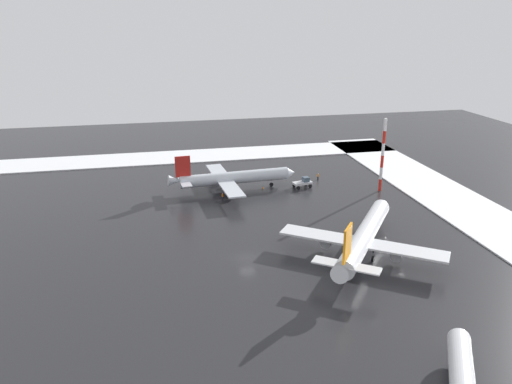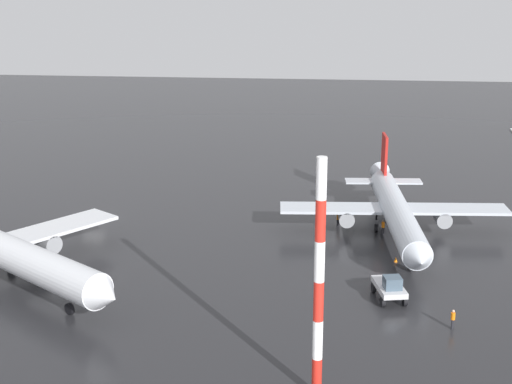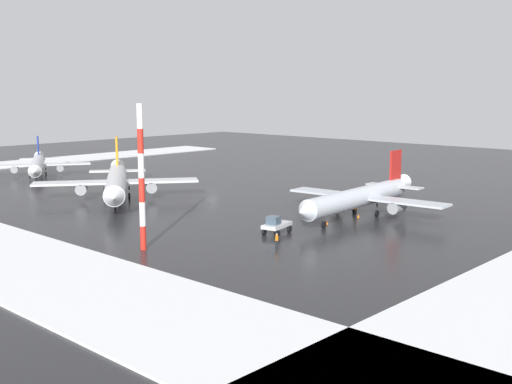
{
  "view_description": "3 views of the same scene",
  "coord_description": "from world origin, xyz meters",
  "px_view_note": "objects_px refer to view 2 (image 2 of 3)",
  "views": [
    {
      "loc": [
        -74.45,
        14.58,
        38.62
      ],
      "look_at": [
        20.15,
        -5.87,
        4.49
      ],
      "focal_mm": 35.0,
      "sensor_mm": 36.0,
      "label": 1
    },
    {
      "loc": [
        28.16,
        -85.86,
        28.9
      ],
      "look_at": [
        19.48,
        -0.49,
        3.94
      ],
      "focal_mm": 55.0,
      "sensor_mm": 36.0,
      "label": 2
    },
    {
      "loc": [
        87.29,
        -82.19,
        18.69
      ],
      "look_at": [
        17.57,
        -6.9,
        2.28
      ],
      "focal_mm": 45.0,
      "sensor_mm": 36.0,
      "label": 3
    }
  ],
  "objects_px": {
    "ground_crew_by_nose_gear": "(338,218)",
    "antenna_mast": "(319,281)",
    "airplane_foreground_jet": "(396,211)",
    "pushback_tug": "(390,287)",
    "ground_crew_beside_wing": "(383,226)",
    "traffic_cone_mid_line": "(396,259)",
    "traffic_cone_near_nose": "(396,236)",
    "ground_crew_near_tug": "(453,318)",
    "airplane_far_rear": "(0,249)"
  },
  "relations": [
    {
      "from": "airplane_foreground_jet",
      "to": "traffic_cone_mid_line",
      "type": "bearing_deg",
      "value": -7.63
    },
    {
      "from": "ground_crew_near_tug",
      "to": "traffic_cone_near_nose",
      "type": "relative_size",
      "value": 3.11
    },
    {
      "from": "antenna_mast",
      "to": "traffic_cone_near_nose",
      "type": "bearing_deg",
      "value": 76.87
    },
    {
      "from": "ground_crew_beside_wing",
      "to": "ground_crew_by_nose_gear",
      "type": "distance_m",
      "value": 5.47
    },
    {
      "from": "airplane_far_rear",
      "to": "ground_crew_near_tug",
      "type": "xyz_separation_m",
      "value": [
        40.99,
        -5.88,
        -2.34
      ]
    },
    {
      "from": "airplane_foreground_jet",
      "to": "antenna_mast",
      "type": "xyz_separation_m",
      "value": [
        -7.73,
        -33.84,
        5.55
      ]
    },
    {
      "from": "ground_crew_near_tug",
      "to": "traffic_cone_near_nose",
      "type": "height_order",
      "value": "ground_crew_near_tug"
    },
    {
      "from": "pushback_tug",
      "to": "antenna_mast",
      "type": "distance_m",
      "value": 19.34
    },
    {
      "from": "antenna_mast",
      "to": "traffic_cone_near_nose",
      "type": "height_order",
      "value": "antenna_mast"
    },
    {
      "from": "traffic_cone_near_nose",
      "to": "antenna_mast",
      "type": "bearing_deg",
      "value": -103.13
    },
    {
      "from": "airplane_far_rear",
      "to": "ground_crew_by_nose_gear",
      "type": "distance_m",
      "value": 37.27
    },
    {
      "from": "ground_crew_beside_wing",
      "to": "traffic_cone_mid_line",
      "type": "bearing_deg",
      "value": 174.26
    },
    {
      "from": "antenna_mast",
      "to": "traffic_cone_near_nose",
      "type": "distance_m",
      "value": 35.33
    },
    {
      "from": "airplane_far_rear",
      "to": "traffic_cone_near_nose",
      "type": "relative_size",
      "value": 52.47
    },
    {
      "from": "pushback_tug",
      "to": "ground_crew_near_tug",
      "type": "bearing_deg",
      "value": 29.96
    },
    {
      "from": "airplane_foreground_jet",
      "to": "ground_crew_near_tug",
      "type": "distance_m",
      "value": 22.65
    },
    {
      "from": "ground_crew_by_nose_gear",
      "to": "traffic_cone_mid_line",
      "type": "distance_m",
      "value": 12.12
    },
    {
      "from": "ground_crew_by_nose_gear",
      "to": "antenna_mast",
      "type": "distance_m",
      "value": 37.81
    },
    {
      "from": "ground_crew_by_nose_gear",
      "to": "traffic_cone_mid_line",
      "type": "height_order",
      "value": "ground_crew_by_nose_gear"
    },
    {
      "from": "airplane_far_rear",
      "to": "ground_crew_by_nose_gear",
      "type": "bearing_deg",
      "value": 68.08
    },
    {
      "from": "pushback_tug",
      "to": "antenna_mast",
      "type": "bearing_deg",
      "value": -31.74
    },
    {
      "from": "antenna_mast",
      "to": "traffic_cone_mid_line",
      "type": "height_order",
      "value": "antenna_mast"
    },
    {
      "from": "airplane_far_rear",
      "to": "pushback_tug",
      "type": "height_order",
      "value": "airplane_far_rear"
    },
    {
      "from": "ground_crew_beside_wing",
      "to": "traffic_cone_mid_line",
      "type": "distance_m",
      "value": 8.38
    },
    {
      "from": "ground_crew_near_tug",
      "to": "ground_crew_beside_wing",
      "type": "xyz_separation_m",
      "value": [
        -4.44,
        23.19,
        0.0
      ]
    },
    {
      "from": "ground_crew_near_tug",
      "to": "antenna_mast",
      "type": "distance_m",
      "value": 17.56
    },
    {
      "from": "pushback_tug",
      "to": "ground_crew_by_nose_gear",
      "type": "xyz_separation_m",
      "value": [
        -4.6,
        20.15,
        -0.31
      ]
    },
    {
      "from": "airplane_far_rear",
      "to": "pushback_tug",
      "type": "relative_size",
      "value": 5.82
    },
    {
      "from": "pushback_tug",
      "to": "antenna_mast",
      "type": "height_order",
      "value": "antenna_mast"
    },
    {
      "from": "airplane_far_rear",
      "to": "ground_crew_beside_wing",
      "type": "distance_m",
      "value": 40.51
    },
    {
      "from": "ground_crew_by_nose_gear",
      "to": "antenna_mast",
      "type": "xyz_separation_m",
      "value": [
        -1.48,
        -37.01,
        7.59
      ]
    },
    {
      "from": "ground_crew_beside_wing",
      "to": "traffic_cone_near_nose",
      "type": "distance_m",
      "value": 1.98
    },
    {
      "from": "traffic_cone_mid_line",
      "to": "airplane_far_rear",
      "type": "bearing_deg",
      "value": -166.45
    },
    {
      "from": "airplane_far_rear",
      "to": "antenna_mast",
      "type": "xyz_separation_m",
      "value": [
        30.12,
        -17.39,
        5.25
      ]
    },
    {
      "from": "airplane_foreground_jet",
      "to": "ground_crew_by_nose_gear",
      "type": "xyz_separation_m",
      "value": [
        -6.25,
        3.17,
        -2.04
      ]
    },
    {
      "from": "ground_crew_by_nose_gear",
      "to": "traffic_cone_mid_line",
      "type": "xyz_separation_m",
      "value": [
        5.81,
        -10.61,
        -0.7
      ]
    },
    {
      "from": "ground_crew_near_tug",
      "to": "ground_crew_by_nose_gear",
      "type": "relative_size",
      "value": 1.0
    },
    {
      "from": "ground_crew_near_tug",
      "to": "antenna_mast",
      "type": "bearing_deg",
      "value": -105.95
    },
    {
      "from": "airplane_far_rear",
      "to": "ground_crew_near_tug",
      "type": "height_order",
      "value": "airplane_far_rear"
    },
    {
      "from": "ground_crew_beside_wing",
      "to": "traffic_cone_near_nose",
      "type": "relative_size",
      "value": 3.11
    },
    {
      "from": "antenna_mast",
      "to": "ground_crew_by_nose_gear",
      "type": "bearing_deg",
      "value": 87.72
    },
    {
      "from": "airplane_foreground_jet",
      "to": "pushback_tug",
      "type": "bearing_deg",
      "value": -9.79
    },
    {
      "from": "ground_crew_beside_wing",
      "to": "traffic_cone_mid_line",
      "type": "height_order",
      "value": "ground_crew_beside_wing"
    },
    {
      "from": "airplane_foreground_jet",
      "to": "pushback_tug",
      "type": "relative_size",
      "value": 6.2
    },
    {
      "from": "airplane_foreground_jet",
      "to": "ground_crew_near_tug",
      "type": "relative_size",
      "value": 17.97
    },
    {
      "from": "ground_crew_beside_wing",
      "to": "antenna_mast",
      "type": "bearing_deg",
      "value": 157.92
    },
    {
      "from": "ground_crew_near_tug",
      "to": "antenna_mast",
      "type": "height_order",
      "value": "antenna_mast"
    },
    {
      "from": "pushback_tug",
      "to": "traffic_cone_near_nose",
      "type": "relative_size",
      "value": 9.01
    },
    {
      "from": "ground_crew_beside_wing",
      "to": "traffic_cone_mid_line",
      "type": "xyz_separation_m",
      "value": [
        0.85,
        -8.3,
        -0.7
      ]
    },
    {
      "from": "airplane_foreground_jet",
      "to": "traffic_cone_near_nose",
      "type": "xyz_separation_m",
      "value": [
        0.07,
        -0.4,
        -2.74
      ]
    }
  ]
}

